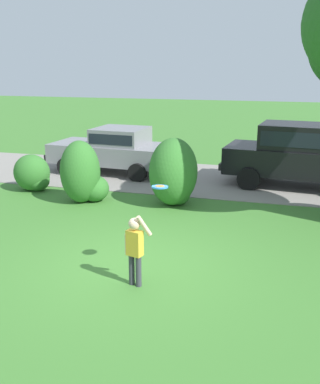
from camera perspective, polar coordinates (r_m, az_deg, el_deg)
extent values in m
plane|color=#3D752D|center=(8.71, -2.94, -9.02)|extent=(80.00, 80.00, 0.00)
cube|color=gray|center=(14.96, 5.34, 1.64)|extent=(28.00, 4.40, 0.02)
ellipsoid|color=#33702B|center=(14.01, -15.76, 2.36)|extent=(1.09, 0.96, 1.08)
ellipsoid|color=#33702B|center=(13.96, -15.09, 1.45)|extent=(0.72, 0.72, 0.64)
ellipsoid|color=#33702B|center=(12.42, -9.96, 2.51)|extent=(1.07, 1.09, 1.70)
ellipsoid|color=#33702B|center=(12.58, -8.19, 0.44)|extent=(0.79, 0.79, 0.71)
ellipsoid|color=#33702B|center=(12.01, 1.68, 2.54)|extent=(1.28, 1.46, 1.80)
ellipsoid|color=#33702B|center=(12.15, 2.19, -0.18)|extent=(0.69, 0.69, 0.62)
cube|color=gray|center=(15.82, -5.94, 4.89)|extent=(4.32, 2.13, 0.64)
cube|color=gray|center=(15.58, -4.95, 6.99)|extent=(1.79, 1.73, 0.56)
cube|color=black|center=(15.58, -4.95, 6.99)|extent=(1.66, 1.75, 0.34)
cylinder|color=black|center=(15.70, -11.68, 3.14)|extent=(0.61, 0.26, 0.60)
cylinder|color=black|center=(17.29, -8.47, 4.45)|extent=(0.61, 0.26, 0.60)
cylinder|color=black|center=(14.54, -2.85, 2.45)|extent=(0.61, 0.26, 0.60)
cylinder|color=black|center=(16.25, -0.31, 3.89)|extent=(0.61, 0.26, 0.60)
cube|color=black|center=(16.87, -12.52, 4.73)|extent=(0.24, 1.75, 0.20)
cube|color=black|center=(15.06, 1.46, 3.79)|extent=(0.24, 1.75, 0.20)
cube|color=black|center=(14.45, 17.29, 3.69)|extent=(4.67, 2.30, 0.80)
cube|color=black|center=(14.31, 17.54, 6.67)|extent=(2.63, 1.87, 0.72)
cube|color=black|center=(14.31, 17.54, 6.67)|extent=(2.44, 1.87, 0.43)
cylinder|color=black|center=(13.81, 11.03, 1.62)|extent=(0.70, 0.29, 0.68)
cylinder|color=black|center=(15.61, 12.36, 3.18)|extent=(0.70, 0.29, 0.68)
cube|color=black|center=(14.82, 8.39, 3.75)|extent=(0.30, 1.75, 0.20)
cylinder|color=#383842|center=(7.88, -3.56, -9.63)|extent=(0.10, 0.10, 0.55)
cylinder|color=#383842|center=(7.80, -2.71, -9.87)|extent=(0.10, 0.10, 0.55)
cube|color=gold|center=(7.64, -3.19, -6.40)|extent=(0.29, 0.23, 0.44)
sphere|color=beige|center=(7.52, -3.23, -4.00)|extent=(0.20, 0.20, 0.20)
cylinder|color=beige|center=(7.48, -2.00, -4.25)|extent=(0.24, 0.21, 0.39)
cylinder|color=beige|center=(7.74, -4.16, -6.50)|extent=(0.07, 0.07, 0.36)
cylinder|color=#337FDB|center=(7.65, -0.01, 0.64)|extent=(0.28, 0.28, 0.04)
cylinder|color=orange|center=(7.65, -0.01, 0.67)|extent=(0.15, 0.16, 0.04)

